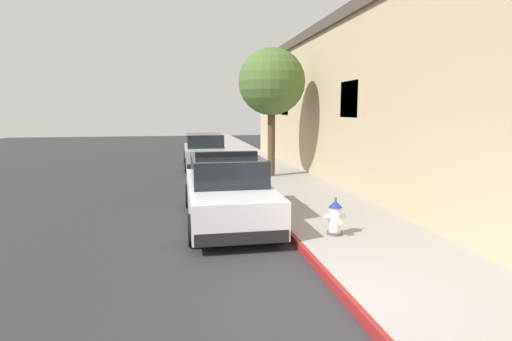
{
  "coord_description": "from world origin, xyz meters",
  "views": [
    {
      "loc": [
        -2.23,
        -4.84,
        2.64
      ],
      "look_at": [
        -0.18,
        6.28,
        1.0
      ],
      "focal_mm": 28.87,
      "sensor_mm": 36.0,
      "label": 1
    }
  ],
  "objects_px": {
    "police_cruiser": "(227,191)",
    "parked_car_silver_ahead": "(205,151)",
    "street_tree": "(272,82)",
    "fire_hydrant": "(335,218)"
  },
  "relations": [
    {
      "from": "police_cruiser",
      "to": "parked_car_silver_ahead",
      "type": "distance_m",
      "value": 9.93
    },
    {
      "from": "fire_hydrant",
      "to": "street_tree",
      "type": "bearing_deg",
      "value": 87.1
    },
    {
      "from": "police_cruiser",
      "to": "fire_hydrant",
      "type": "bearing_deg",
      "value": -46.19
    },
    {
      "from": "parked_car_silver_ahead",
      "to": "police_cruiser",
      "type": "bearing_deg",
      "value": -90.34
    },
    {
      "from": "police_cruiser",
      "to": "street_tree",
      "type": "distance_m",
      "value": 6.77
    },
    {
      "from": "street_tree",
      "to": "police_cruiser",
      "type": "bearing_deg",
      "value": -112.57
    },
    {
      "from": "parked_car_silver_ahead",
      "to": "street_tree",
      "type": "height_order",
      "value": "street_tree"
    },
    {
      "from": "police_cruiser",
      "to": "parked_car_silver_ahead",
      "type": "xyz_separation_m",
      "value": [
        0.06,
        9.93,
        -0.0
      ]
    },
    {
      "from": "police_cruiser",
      "to": "street_tree",
      "type": "bearing_deg",
      "value": 67.43
    },
    {
      "from": "police_cruiser",
      "to": "fire_hydrant",
      "type": "relative_size",
      "value": 6.37
    }
  ]
}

